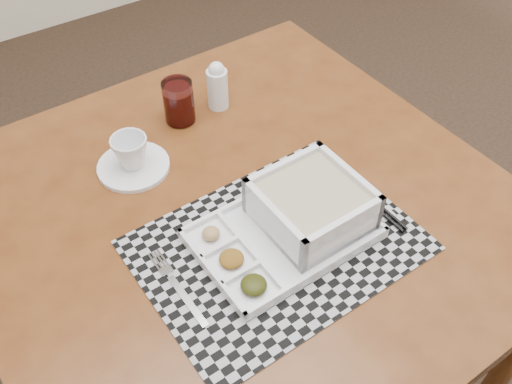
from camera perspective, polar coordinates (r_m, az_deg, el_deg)
floor at (r=1.81m, az=16.15°, el=-17.33°), size 5.00×5.00×0.00m
dining_table at (r=1.17m, az=-1.41°, el=-3.72°), size 1.02×1.02×0.75m
placemat at (r=1.05m, az=2.15°, el=-5.34°), size 0.50×0.37×0.00m
serving_tray at (r=1.05m, az=4.72°, el=-2.24°), size 0.32×0.23×0.09m
fork at (r=1.00m, az=-7.92°, el=-9.24°), size 0.02×0.19×0.00m
spoon at (r=1.18m, az=9.09°, el=1.72°), size 0.04×0.18×0.01m
chopsticks at (r=1.15m, az=10.49°, el=-0.01°), size 0.02×0.24×0.01m
saucer at (r=1.21m, az=-12.14°, el=2.52°), size 0.15×0.15×0.01m
cup at (r=1.18m, az=-12.43°, el=3.92°), size 0.10×0.10×0.07m
juice_glass at (r=1.29m, az=-7.72°, el=8.77°), size 0.07×0.07×0.10m
creamer_bottle at (r=1.31m, az=-3.88°, el=10.56°), size 0.05×0.05×0.12m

